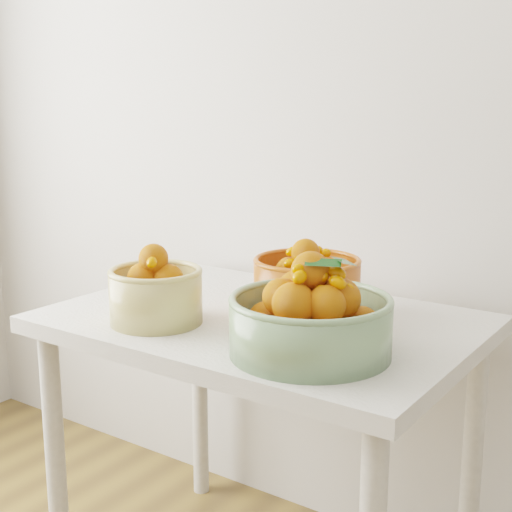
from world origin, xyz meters
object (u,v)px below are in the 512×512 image
at_px(table, 262,354).
at_px(bowl_green, 310,320).
at_px(bowl_orange, 307,284).
at_px(bowl_cream, 156,293).

distance_m(table, bowl_green, 0.33).
height_order(bowl_green, bowl_orange, bowl_green).
bearing_deg(bowl_green, table, 144.33).
bearing_deg(bowl_green, bowl_cream, -177.49).
bearing_deg(bowl_cream, bowl_orange, 45.44).
relative_size(bowl_cream, bowl_green, 0.67).
height_order(table, bowl_orange, bowl_orange).
height_order(table, bowl_green, bowl_green).
bearing_deg(bowl_orange, table, -135.91).
height_order(bowl_cream, bowl_green, bowl_green).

